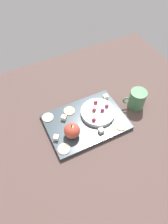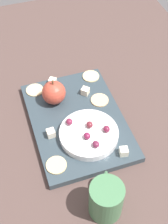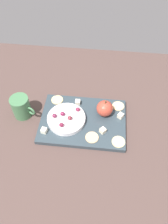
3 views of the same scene
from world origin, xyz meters
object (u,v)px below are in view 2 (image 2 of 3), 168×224
(cracker_2, at_px, (91,76))
(cracker_3, at_px, (35,90))
(platter, at_px, (78,121))
(cheese_cube_2, at_px, (124,151))
(cheese_cube_0, at_px, (51,133))
(apple_whole, at_px, (54,93))
(cheese_cube_1, at_px, (85,91))
(grape_1, at_px, (85,136))
(cracker_0, at_px, (100,100))
(cup, at_px, (106,199))
(grape_4, at_px, (69,122))
(grape_0, at_px, (106,129))
(grape_3, at_px, (90,125))
(cheese_cube_3, at_px, (53,82))
(cracker_1, at_px, (56,165))
(serving_dish, at_px, (89,134))
(grape_2, at_px, (96,144))

(cracker_2, bearing_deg, cracker_3, -88.96)
(platter, bearing_deg, cheese_cube_2, 26.72)
(cheese_cube_0, bearing_deg, apple_whole, 160.73)
(cheese_cube_0, relative_size, cheese_cube_1, 1.00)
(grape_1, bearing_deg, cracker_0, 145.78)
(grape_1, distance_m, cup, 0.17)
(cheese_cube_0, xyz_separation_m, grape_4, (-0.01, 0.05, 0.02))
(cheese_cube_1, height_order, grape_0, grape_0)
(cheese_cube_0, height_order, cup, cup)
(cheese_cube_1, xyz_separation_m, grape_3, (0.13, -0.03, 0.02))
(cheese_cube_3, distance_m, cracker_1, 0.28)
(cheese_cube_0, distance_m, cracker_0, 0.18)
(serving_dish, bearing_deg, cracker_1, -61.01)
(grape_2, height_order, grape_3, same)
(cheese_cube_1, relative_size, cracker_0, 0.40)
(apple_whole, distance_m, grape_1, 0.17)
(platter, distance_m, grape_4, 0.05)
(cheese_cube_3, height_order, grape_0, grape_0)
(cheese_cube_2, height_order, cup, cup)
(apple_whole, height_order, cheese_cube_2, apple_whole)
(cheese_cube_2, height_order, cracker_1, cheese_cube_2)
(cheese_cube_1, height_order, grape_2, grape_2)
(cracker_0, height_order, grape_1, grape_1)
(grape_0, distance_m, grape_4, 0.10)
(cracker_3, distance_m, grape_3, 0.22)
(serving_dish, distance_m, cheese_cube_2, 0.10)
(cheese_cube_2, bearing_deg, cracker_1, -96.89)
(grape_0, bearing_deg, grape_4, -122.44)
(platter, xyz_separation_m, cracker_0, (-0.04, 0.08, 0.01))
(cheese_cube_3, distance_m, cracker_2, 0.12)
(platter, bearing_deg, serving_dish, 6.49)
(cracker_1, bearing_deg, cheese_cube_1, 145.18)
(cheese_cube_1, bearing_deg, apple_whole, -90.61)
(cracker_0, height_order, grape_0, grape_0)
(platter, relative_size, grape_0, 18.28)
(cheese_cube_2, height_order, grape_2, grape_2)
(cheese_cube_1, height_order, cracker_2, cheese_cube_1)
(grape_2, bearing_deg, cracker_0, 156.32)
(apple_whole, relative_size, cheese_cube_3, 3.29)
(cheese_cube_2, height_order, cracker_3, cheese_cube_2)
(cheese_cube_0, height_order, cracker_2, cheese_cube_0)
(grape_1, bearing_deg, cheese_cube_2, 52.36)
(grape_2, bearing_deg, grape_4, -154.63)
(cheese_cube_0, xyz_separation_m, cheese_cube_3, (-0.18, 0.05, 0.00))
(cheese_cube_0, xyz_separation_m, cup, (0.22, 0.07, 0.02))
(grape_0, relative_size, grape_3, 1.00)
(serving_dish, relative_size, apple_whole, 2.28)
(grape_0, bearing_deg, grape_2, -49.48)
(cheese_cube_0, height_order, cheese_cube_1, same)
(serving_dish, relative_size, cracker_0, 3.02)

